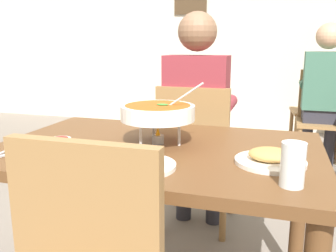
{
  "coord_description": "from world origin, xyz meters",
  "views": [
    {
      "loc": [
        0.45,
        -1.33,
        1.13
      ],
      "look_at": [
        0.0,
        0.15,
        0.78
      ],
      "focal_mm": 38.73,
      "sensor_mm": 36.0,
      "label": 1
    }
  ],
  "objects_px": {
    "diner_main": "(198,111)",
    "appetizer_plate": "(270,158)",
    "rice_plate": "(140,162)",
    "sauce_dish": "(60,140)",
    "drink_glass": "(293,167)",
    "chair_bg_window": "(324,105)",
    "patron_bg_left": "(324,89)",
    "chair_diner_main": "(196,150)",
    "chair_bg_left": "(322,113)",
    "dining_table_main": "(157,171)",
    "curry_bowl": "(158,113)"
  },
  "relations": [
    {
      "from": "chair_diner_main",
      "to": "dining_table_main",
      "type": "bearing_deg",
      "value": -90.0
    },
    {
      "from": "curry_bowl",
      "to": "drink_glass",
      "type": "distance_m",
      "value": 0.61
    },
    {
      "from": "dining_table_main",
      "to": "sauce_dish",
      "type": "bearing_deg",
      "value": -169.15
    },
    {
      "from": "chair_bg_window",
      "to": "curry_bowl",
      "type": "bearing_deg",
      "value": -108.87
    },
    {
      "from": "appetizer_plate",
      "to": "chair_bg_left",
      "type": "bearing_deg",
      "value": 80.1
    },
    {
      "from": "rice_plate",
      "to": "patron_bg_left",
      "type": "distance_m",
      "value": 2.53
    },
    {
      "from": "diner_main",
      "to": "chair_bg_left",
      "type": "distance_m",
      "value": 1.72
    },
    {
      "from": "curry_bowl",
      "to": "chair_bg_window",
      "type": "relative_size",
      "value": 0.37
    },
    {
      "from": "dining_table_main",
      "to": "appetizer_plate",
      "type": "height_order",
      "value": "appetizer_plate"
    },
    {
      "from": "drink_glass",
      "to": "patron_bg_left",
      "type": "bearing_deg",
      "value": 82.26
    },
    {
      "from": "rice_plate",
      "to": "drink_glass",
      "type": "height_order",
      "value": "drink_glass"
    },
    {
      "from": "drink_glass",
      "to": "chair_bg_window",
      "type": "xyz_separation_m",
      "value": [
        0.41,
        3.01,
        -0.28
      ]
    },
    {
      "from": "chair_bg_window",
      "to": "patron_bg_left",
      "type": "height_order",
      "value": "patron_bg_left"
    },
    {
      "from": "chair_diner_main",
      "to": "curry_bowl",
      "type": "height_order",
      "value": "curry_bowl"
    },
    {
      "from": "dining_table_main",
      "to": "chair_bg_window",
      "type": "distance_m",
      "value": 2.88
    },
    {
      "from": "rice_plate",
      "to": "chair_bg_left",
      "type": "distance_m",
      "value": 2.64
    },
    {
      "from": "diner_main",
      "to": "patron_bg_left",
      "type": "relative_size",
      "value": 1.0
    },
    {
      "from": "dining_table_main",
      "to": "diner_main",
      "type": "xyz_separation_m",
      "value": [
        0.0,
        0.75,
        0.12
      ]
    },
    {
      "from": "curry_bowl",
      "to": "chair_bg_left",
      "type": "relative_size",
      "value": 0.37
    },
    {
      "from": "curry_bowl",
      "to": "appetizer_plate",
      "type": "xyz_separation_m",
      "value": [
        0.45,
        -0.13,
        -0.11
      ]
    },
    {
      "from": "rice_plate",
      "to": "appetizer_plate",
      "type": "xyz_separation_m",
      "value": [
        0.41,
        0.17,
        0.0
      ]
    },
    {
      "from": "curry_bowl",
      "to": "chair_bg_window",
      "type": "height_order",
      "value": "curry_bowl"
    },
    {
      "from": "diner_main",
      "to": "appetizer_plate",
      "type": "relative_size",
      "value": 5.46
    },
    {
      "from": "diner_main",
      "to": "appetizer_plate",
      "type": "distance_m",
      "value": 0.95
    },
    {
      "from": "sauce_dish",
      "to": "drink_glass",
      "type": "relative_size",
      "value": 0.69
    },
    {
      "from": "appetizer_plate",
      "to": "drink_glass",
      "type": "bearing_deg",
      "value": -71.31
    },
    {
      "from": "appetizer_plate",
      "to": "chair_diner_main",
      "type": "bearing_deg",
      "value": 118.52
    },
    {
      "from": "dining_table_main",
      "to": "curry_bowl",
      "type": "height_order",
      "value": "curry_bowl"
    },
    {
      "from": "chair_diner_main",
      "to": "appetizer_plate",
      "type": "height_order",
      "value": "chair_diner_main"
    },
    {
      "from": "rice_plate",
      "to": "appetizer_plate",
      "type": "height_order",
      "value": "same"
    },
    {
      "from": "appetizer_plate",
      "to": "drink_glass",
      "type": "xyz_separation_m",
      "value": [
        0.06,
        -0.19,
        0.04
      ]
    },
    {
      "from": "chair_bg_window",
      "to": "rice_plate",
      "type": "bearing_deg",
      "value": -106.39
    },
    {
      "from": "appetizer_plate",
      "to": "chair_bg_window",
      "type": "height_order",
      "value": "chair_bg_window"
    },
    {
      "from": "sauce_dish",
      "to": "rice_plate",
      "type": "bearing_deg",
      "value": -24.13
    },
    {
      "from": "patron_bg_left",
      "to": "chair_diner_main",
      "type": "bearing_deg",
      "value": -120.49
    },
    {
      "from": "patron_bg_left",
      "to": "chair_bg_left",
      "type": "bearing_deg",
      "value": 82.07
    },
    {
      "from": "dining_table_main",
      "to": "chair_bg_window",
      "type": "height_order",
      "value": "chair_bg_window"
    },
    {
      "from": "chair_diner_main",
      "to": "chair_bg_window",
      "type": "bearing_deg",
      "value": 65.6
    },
    {
      "from": "sauce_dish",
      "to": "patron_bg_left",
      "type": "height_order",
      "value": "patron_bg_left"
    },
    {
      "from": "appetizer_plate",
      "to": "drink_glass",
      "type": "height_order",
      "value": "drink_glass"
    },
    {
      "from": "curry_bowl",
      "to": "chair_diner_main",
      "type": "bearing_deg",
      "value": 89.36
    },
    {
      "from": "rice_plate",
      "to": "sauce_dish",
      "type": "bearing_deg",
      "value": 155.87
    },
    {
      "from": "drink_glass",
      "to": "diner_main",
      "type": "bearing_deg",
      "value": 116.04
    },
    {
      "from": "drink_glass",
      "to": "chair_bg_window",
      "type": "distance_m",
      "value": 3.06
    },
    {
      "from": "dining_table_main",
      "to": "chair_bg_left",
      "type": "xyz_separation_m",
      "value": [
        0.85,
        2.23,
        -0.11
      ]
    },
    {
      "from": "appetizer_plate",
      "to": "patron_bg_left",
      "type": "distance_m",
      "value": 2.26
    },
    {
      "from": "curry_bowl",
      "to": "drink_glass",
      "type": "xyz_separation_m",
      "value": [
        0.51,
        -0.32,
        -0.07
      ]
    },
    {
      "from": "chair_bg_window",
      "to": "patron_bg_left",
      "type": "distance_m",
      "value": 0.65
    },
    {
      "from": "curry_bowl",
      "to": "appetizer_plate",
      "type": "bearing_deg",
      "value": -16.4
    },
    {
      "from": "drink_glass",
      "to": "patron_bg_left",
      "type": "xyz_separation_m",
      "value": [
        0.33,
        2.42,
        -0.04
      ]
    }
  ]
}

